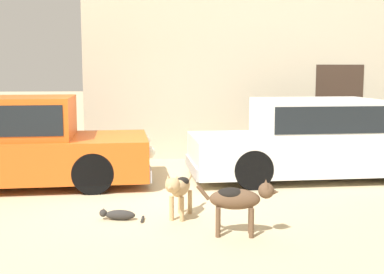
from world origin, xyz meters
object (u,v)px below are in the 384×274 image
at_px(parked_sedan_second, 316,139).
at_px(stray_dog_tan, 239,199).
at_px(parked_sedan_nearest, 14,142).
at_px(stray_dog_spotted, 179,188).
at_px(stray_cat, 119,215).

xyz_separation_m(parked_sedan_second, stray_dog_tan, (-1.99, -3.16, -0.26)).
bearing_deg(parked_sedan_nearest, stray_dog_spotted, -42.30).
distance_m(parked_sedan_second, stray_dog_spotted, 3.59).
bearing_deg(stray_dog_tan, parked_sedan_nearest, 146.70).
relative_size(parked_sedan_second, stray_cat, 8.04).
bearing_deg(parked_sedan_second, stray_dog_tan, -124.52).
bearing_deg(stray_dog_spotted, parked_sedan_nearest, -107.99).
xyz_separation_m(parked_sedan_nearest, parked_sedan_second, (5.38, 0.18, -0.03)).
height_order(parked_sedan_nearest, stray_cat, parked_sedan_nearest).
distance_m(parked_sedan_nearest, stray_dog_tan, 4.52).
bearing_deg(parked_sedan_nearest, parked_sedan_second, -1.24).
distance_m(parked_sedan_nearest, parked_sedan_second, 5.38).
xyz_separation_m(stray_dog_spotted, stray_dog_tan, (0.67, -0.77, 0.03)).
height_order(parked_sedan_nearest, parked_sedan_second, parked_sedan_nearest).
distance_m(parked_sedan_nearest, stray_dog_spotted, 3.52).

